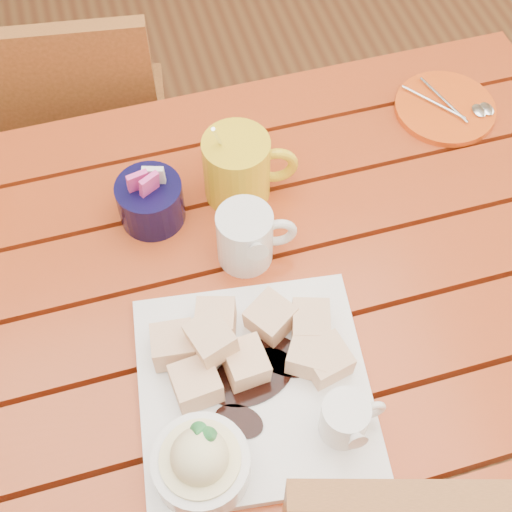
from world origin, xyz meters
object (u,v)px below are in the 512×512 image
object	(u,v)px
dessert_plate	(245,399)
orange_saucer	(446,108)
table	(229,342)
coffee_mug_right	(239,167)
chair_far	(66,150)

from	to	relation	value
dessert_plate	orange_saucer	bearing A→B (deg)	41.71
table	coffee_mug_right	world-z (taller)	coffee_mug_right
dessert_plate	coffee_mug_right	bearing A→B (deg)	75.87
table	chair_far	bearing A→B (deg)	108.32
table	chair_far	xyz separation A→B (m)	(-0.19, 0.58, -0.16)
coffee_mug_right	table	bearing A→B (deg)	-100.08
table	dessert_plate	world-z (taller)	dessert_plate
orange_saucer	dessert_plate	bearing A→B (deg)	-138.29
table	orange_saucer	bearing A→B (deg)	30.28
chair_far	coffee_mug_right	bearing A→B (deg)	131.16
table	chair_far	size ratio (longest dim) A/B	1.39
table	orange_saucer	distance (m)	0.51
orange_saucer	chair_far	distance (m)	0.75
coffee_mug_right	orange_saucer	world-z (taller)	coffee_mug_right
coffee_mug_right	orange_saucer	size ratio (longest dim) A/B	1.00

